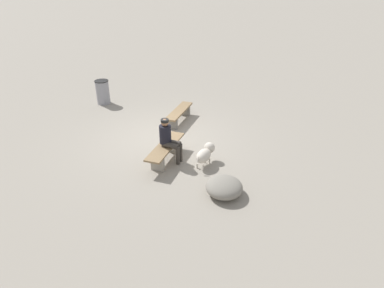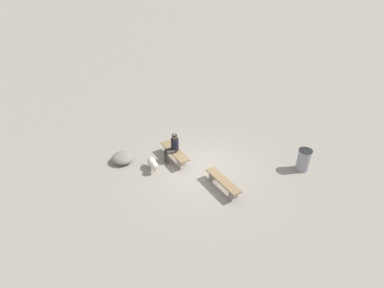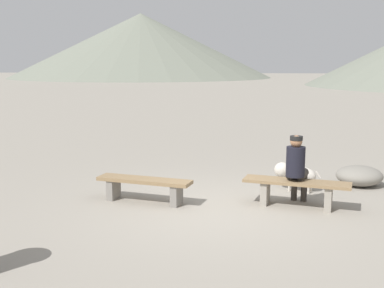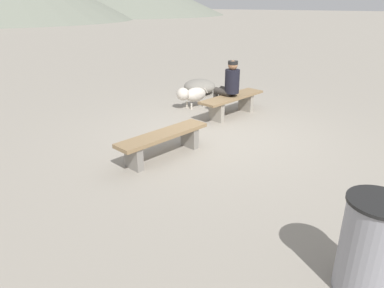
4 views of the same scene
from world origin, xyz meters
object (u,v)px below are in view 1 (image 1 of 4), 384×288
at_px(seated_person, 168,137).
at_px(trash_bin, 103,92).
at_px(dog, 205,153).
at_px(bench_left, 179,113).
at_px(boulder, 224,187).
at_px(bench_right, 165,150).

xyz_separation_m(seated_person, trash_bin, (-4.14, -3.35, -0.26)).
xyz_separation_m(dog, trash_bin, (-4.22, -4.38, 0.14)).
height_order(bench_left, seated_person, seated_person).
relative_size(trash_bin, boulder, 1.00).
bearing_deg(dog, boulder, -136.00).
bearing_deg(bench_right, bench_left, -167.03).
bearing_deg(boulder, bench_left, -157.75).
xyz_separation_m(bench_left, seated_person, (2.68, 0.10, 0.42)).
distance_m(dog, boulder, 1.46).
height_order(bench_right, boulder, bench_right).
relative_size(seated_person, boulder, 1.35).
bearing_deg(boulder, trash_bin, -138.45).
height_order(trash_bin, boulder, trash_bin).
bearing_deg(trash_bin, dog, 46.04).
height_order(bench_left, bench_right, bench_right).
distance_m(bench_left, bench_right, 2.69).
relative_size(dog, trash_bin, 0.94).
distance_m(bench_right, trash_bin, 5.27).
height_order(dog, trash_bin, trash_bin).
relative_size(seated_person, trash_bin, 1.34).
distance_m(trash_bin, boulder, 7.44).
bearing_deg(bench_right, seated_person, 104.75).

